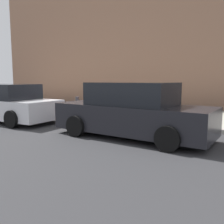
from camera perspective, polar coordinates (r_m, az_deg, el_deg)
The scene contains 13 objects.
ground_plane at distance 11.36m, azimuth -10.36°, elevation -1.41°, with size 40.00×40.00×0.00m, color #333335.
sidewalk_curb at distance 13.32m, azimuth -3.29°, elevation 0.30°, with size 18.00×5.00×0.14m, color #ADA89E.
building_facade_sidewalk_side at distance 18.78m, azimuth 6.84°, elevation 23.36°, with size 24.00×3.00×13.78m, color #936B51.
suitcase_black_0 at distance 10.05m, azimuth 9.68°, elevation -0.23°, with size 0.47×0.22×0.85m.
suitcase_silver_1 at distance 10.22m, azimuth 6.88°, elevation 0.28°, with size 0.48×0.25×0.70m.
suitcase_red_2 at distance 10.46m, azimuth 4.18°, elevation 0.39°, with size 0.50×0.25×0.86m.
suitcase_maroon_3 at distance 10.64m, azimuth 1.48°, elevation 0.79°, with size 0.45×0.24×0.99m.
suitcase_olive_4 at distance 10.88m, azimuth -0.66°, elevation 0.92°, with size 0.38×0.22×0.98m.
suitcase_teal_5 at distance 11.11m, azimuth -2.55°, elevation 0.88°, with size 0.37×0.21×0.91m.
fire_hydrant at distance 11.58m, azimuth -5.56°, elevation 1.49°, with size 0.39×0.21×0.75m.
bollard_post at distance 11.77m, azimuth -7.98°, elevation 1.59°, with size 0.16×0.16×0.79m, color #333338.
parked_car_charcoal_0 at distance 7.44m, azimuth 4.61°, elevation 0.02°, with size 4.82×2.13×1.64m.
parked_car_white_1 at distance 11.23m, azimuth -22.88°, elevation 1.76°, with size 4.66×2.07×1.54m.
Camera 1 is at (-7.40, 8.45, 1.73)m, focal length 39.79 mm.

